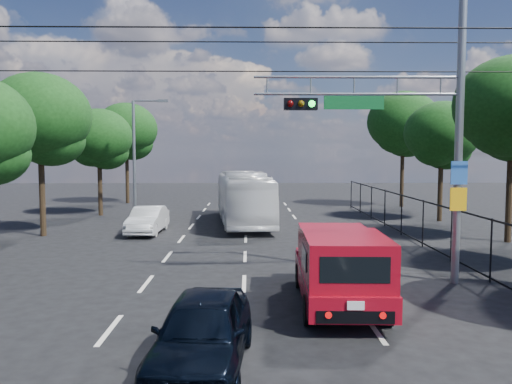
{
  "coord_description": "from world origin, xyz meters",
  "views": [
    {
      "loc": [
        0.15,
        -7.03,
        3.98
      ],
      "look_at": [
        0.37,
        8.2,
        2.8
      ],
      "focal_mm": 35.0,
      "sensor_mm": 36.0,
      "label": 1
    }
  ],
  "objects_px": {
    "red_pickup": "(339,265)",
    "navy_hatchback": "(202,332)",
    "signal_mast": "(420,111)",
    "white_bus": "(243,197)",
    "white_van": "(148,220)"
  },
  "relations": [
    {
      "from": "red_pickup",
      "to": "navy_hatchback",
      "type": "relative_size",
      "value": 1.34
    },
    {
      "from": "signal_mast",
      "to": "red_pickup",
      "type": "xyz_separation_m",
      "value": [
        -2.79,
        -2.25,
        -4.16
      ]
    },
    {
      "from": "white_bus",
      "to": "white_van",
      "type": "bearing_deg",
      "value": -148.66
    },
    {
      "from": "signal_mast",
      "to": "navy_hatchback",
      "type": "relative_size",
      "value": 2.31
    },
    {
      "from": "red_pickup",
      "to": "white_van",
      "type": "bearing_deg",
      "value": 121.66
    },
    {
      "from": "white_bus",
      "to": "white_van",
      "type": "xyz_separation_m",
      "value": [
        -4.74,
        -3.57,
        -0.81
      ]
    },
    {
      "from": "red_pickup",
      "to": "white_bus",
      "type": "distance_m",
      "value": 15.8
    },
    {
      "from": "red_pickup",
      "to": "white_bus",
      "type": "height_order",
      "value": "white_bus"
    },
    {
      "from": "navy_hatchback",
      "to": "white_van",
      "type": "xyz_separation_m",
      "value": [
        -4.2,
        15.81,
        -0.03
      ]
    },
    {
      "from": "signal_mast",
      "to": "white_bus",
      "type": "xyz_separation_m",
      "value": [
        -5.45,
        13.32,
        -3.77
      ]
    },
    {
      "from": "signal_mast",
      "to": "white_bus",
      "type": "relative_size",
      "value": 0.9
    },
    {
      "from": "navy_hatchback",
      "to": "red_pickup",
      "type": "bearing_deg",
      "value": 54.29
    },
    {
      "from": "signal_mast",
      "to": "navy_hatchback",
      "type": "distance_m",
      "value": 9.66
    },
    {
      "from": "signal_mast",
      "to": "white_bus",
      "type": "bearing_deg",
      "value": 112.24
    },
    {
      "from": "white_bus",
      "to": "white_van",
      "type": "height_order",
      "value": "white_bus"
    }
  ]
}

